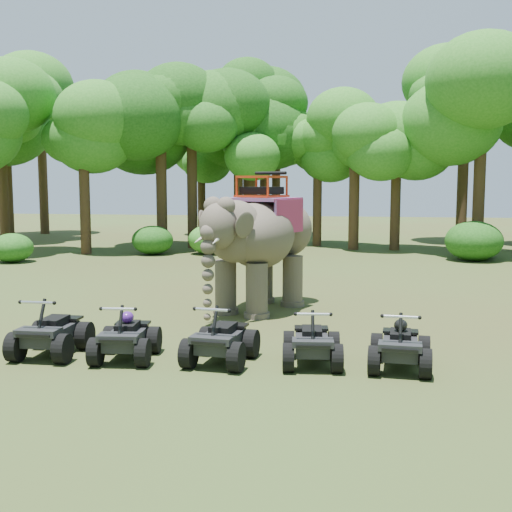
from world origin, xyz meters
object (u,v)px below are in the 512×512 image
object	(u,v)px
atv_0	(51,325)
atv_4	(400,339)
atv_2	(221,333)
atv_3	(312,336)
elephant	(260,242)
atv_1	(126,331)

from	to	relation	value
atv_0	atv_4	bearing A→B (deg)	0.09
atv_2	atv_3	world-z (taller)	atv_2
elephant	atv_2	size ratio (longest dim) A/B	2.80
atv_2	atv_3	size ratio (longest dim) A/B	1.05
atv_1	atv_2	bearing A→B (deg)	-3.58
elephant	atv_3	distance (m)	5.83
atv_0	atv_3	distance (m)	5.49
atv_2	atv_3	distance (m)	1.84
atv_0	atv_2	size ratio (longest dim) A/B	1.03
atv_2	atv_4	world-z (taller)	atv_2
elephant	atv_2	distance (m)	5.65
elephant	atv_1	world-z (taller)	elephant
atv_3	atv_4	xyz separation A→B (m)	(1.72, -0.03, 0.01)
elephant	atv_4	size ratio (longest dim) A/B	2.91
atv_2	atv_4	distance (m)	3.56
atv_1	atv_3	xyz separation A→B (m)	(3.82, 0.22, -0.01)
elephant	atv_4	xyz separation A→B (m)	(3.61, -5.38, -1.37)
atv_0	atv_4	distance (m)	7.21
atv_3	atv_4	distance (m)	1.72
atv_1	atv_2	xyz separation A→B (m)	(1.99, 0.08, 0.02)
atv_1	atv_3	bearing A→B (deg)	-2.48
atv_2	atv_1	bearing A→B (deg)	-171.60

